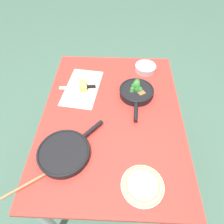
% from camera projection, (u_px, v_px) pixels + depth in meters
% --- Properties ---
extents(ground_plane, '(14.00, 14.00, 0.00)m').
position_uv_depth(ground_plane, '(112.00, 165.00, 1.84)').
color(ground_plane, '#476B56').
extents(dining_table_red, '(1.21, 0.88, 0.76)m').
position_uv_depth(dining_table_red, '(112.00, 122.00, 1.33)').
color(dining_table_red, red).
rests_on(dining_table_red, ground_plane).
extents(skillet_broccoli, '(0.37, 0.23, 0.08)m').
position_uv_depth(skillet_broccoli, '(137.00, 91.00, 1.35)').
color(skillet_broccoli, black).
rests_on(skillet_broccoli, dining_table_red).
extents(skillet_eggs, '(0.36, 0.34, 0.04)m').
position_uv_depth(skillet_eggs, '(64.00, 152.00, 1.07)').
color(skillet_eggs, black).
rests_on(skillet_eggs, dining_table_red).
extents(wooden_spoon, '(0.22, 0.29, 0.02)m').
position_uv_depth(wooden_spoon, '(44.00, 175.00, 1.00)').
color(wooden_spoon, '#A87A4C').
rests_on(wooden_spoon, dining_table_red).
extents(parchment_sheet, '(0.41, 0.28, 0.00)m').
position_uv_depth(parchment_sheet, '(82.00, 88.00, 1.42)').
color(parchment_sheet, beige).
rests_on(parchment_sheet, dining_table_red).
extents(grater_knife, '(0.05, 0.26, 0.02)m').
position_uv_depth(grater_knife, '(83.00, 87.00, 1.41)').
color(grater_knife, silver).
rests_on(grater_knife, dining_table_red).
extents(cheese_block, '(0.11, 0.07, 0.04)m').
position_uv_depth(cheese_block, '(83.00, 85.00, 1.41)').
color(cheese_block, '#E0C15B').
rests_on(cheese_block, dining_table_red).
extents(dinner_plate_stack, '(0.21, 0.21, 0.03)m').
position_uv_depth(dinner_plate_stack, '(143.00, 185.00, 0.96)').
color(dinner_plate_stack, silver).
rests_on(dinner_plate_stack, dining_table_red).
extents(prep_bowl_steel, '(0.16, 0.16, 0.04)m').
position_uv_depth(prep_bowl_steel, '(145.00, 68.00, 1.53)').
color(prep_bowl_steel, '#B7B7BC').
rests_on(prep_bowl_steel, dining_table_red).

